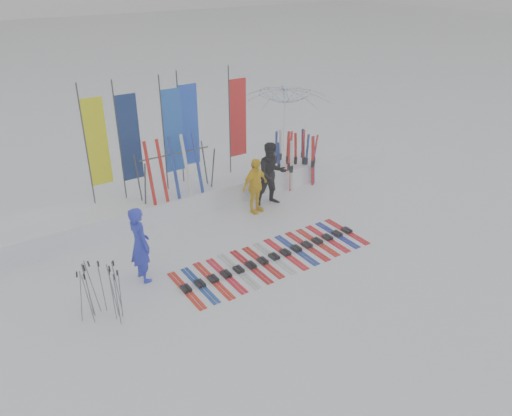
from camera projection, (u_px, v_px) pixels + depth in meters
ground at (288, 276)px, 11.31m from camera, size 120.00×120.00×0.00m
snow_bank at (194, 193)px, 14.60m from camera, size 14.00×1.60×0.60m
person_blue at (140, 244)px, 10.82m from camera, size 0.49×0.69×1.77m
person_black at (272, 174)px, 14.22m from camera, size 1.04×0.89×1.87m
person_yellow at (255, 186)px, 13.82m from camera, size 1.00×0.60×1.60m
tent_canopy at (285, 125)px, 16.97m from camera, size 3.98×4.01×2.74m
ski_row at (274, 257)px, 11.95m from camera, size 4.86×1.69×0.07m
pole_cluster at (102, 292)px, 9.75m from camera, size 0.82×0.84×1.24m
feather_flags at (167, 131)px, 13.55m from camera, size 4.71×0.26×3.20m
ski_rack at (176, 167)px, 13.48m from camera, size 2.04×0.80×1.23m
upright_skis at (296, 159)px, 15.63m from camera, size 1.37×1.10×1.70m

